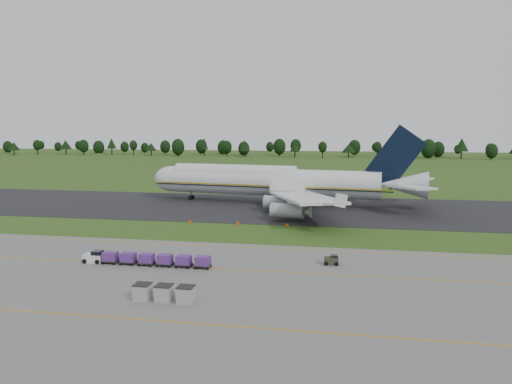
% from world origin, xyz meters
% --- Properties ---
extents(ground, '(600.00, 600.00, 0.00)m').
position_xyz_m(ground, '(0.00, 0.00, 0.00)').
color(ground, '#2B4A16').
rests_on(ground, ground).
extents(apron, '(300.00, 52.00, 0.06)m').
position_xyz_m(apron, '(0.00, -34.00, 0.03)').
color(apron, '#62625D').
rests_on(apron, ground).
extents(taxiway, '(300.00, 40.00, 0.08)m').
position_xyz_m(taxiway, '(0.00, 28.00, 0.04)').
color(taxiway, black).
rests_on(taxiway, ground).
extents(apron_markings, '(300.00, 30.20, 0.01)m').
position_xyz_m(apron_markings, '(0.00, -26.98, 0.06)').
color(apron_markings, '#C3870B').
rests_on(apron_markings, apron).
extents(tree_line, '(528.40, 21.74, 11.89)m').
position_xyz_m(tree_line, '(3.85, 221.50, 6.14)').
color(tree_line, black).
rests_on(tree_line, ground).
extents(aircraft, '(67.36, 64.90, 18.85)m').
position_xyz_m(aircraft, '(3.75, 33.83, 5.38)').
color(aircraft, silver).
rests_on(aircraft, ground).
extents(baggage_train, '(17.73, 1.61, 1.55)m').
position_xyz_m(baggage_train, '(-5.80, -22.12, 0.90)').
color(baggage_train, silver).
rests_on(baggage_train, apron).
extents(utility_cart, '(1.95, 1.33, 1.04)m').
position_xyz_m(utility_cart, '(18.64, -17.50, 0.57)').
color(utility_cart, '#2F3223').
rests_on(utility_cart, apron).
extents(uld_row, '(6.54, 1.74, 1.72)m').
position_xyz_m(uld_row, '(1.70, -34.71, 0.93)').
color(uld_row, '#969696').
rests_on(uld_row, apron).
extents(edge_markers, '(19.18, 0.30, 0.60)m').
position_xyz_m(edge_markers, '(0.52, 7.04, 0.27)').
color(edge_markers, '#FB4507').
rests_on(edge_markers, ground).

